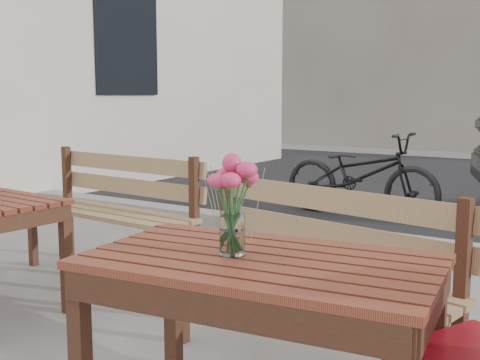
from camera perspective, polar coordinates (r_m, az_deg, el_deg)
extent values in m
cube|color=black|center=(8.78, -10.69, 13.83)|extent=(0.06, 1.20, 1.80)
cube|color=gray|center=(5.10, 20.57, -6.44)|extent=(30.00, 0.25, 0.12)
cube|color=#592117|center=(2.08, 1.99, -7.74)|extent=(1.27, 0.84, 0.03)
cube|color=#331A11|center=(2.69, -6.35, -12.32)|extent=(0.07, 0.07, 0.71)
cube|color=#331A11|center=(2.34, 17.99, -15.90)|extent=(0.07, 0.07, 0.71)
cube|color=olive|center=(2.81, 6.03, -9.05)|extent=(1.50, 0.65, 0.03)
cube|color=olive|center=(2.93, 8.69, -3.50)|extent=(1.44, 0.29, 0.40)
cube|color=#331A11|center=(3.20, -5.61, -11.13)|extent=(0.06, 0.06, 0.48)
cube|color=#331A11|center=(3.36, -1.36, -6.55)|extent=(0.06, 0.06, 0.88)
cube|color=#331A11|center=(2.64, 20.09, -11.12)|extent=(0.06, 0.06, 0.88)
cylinder|color=white|center=(2.09, -0.75, -5.10)|extent=(0.09, 0.09, 0.15)
cylinder|color=#376A32|center=(2.07, -0.75, -3.09)|extent=(0.05, 0.05, 0.30)
cube|color=#331A11|center=(3.73, -16.16, -7.19)|extent=(0.06, 0.06, 0.66)
cube|color=olive|center=(4.37, -12.53, -3.02)|extent=(1.49, 0.49, 0.03)
cube|color=olive|center=(4.47, -10.50, 0.48)|extent=(1.46, 0.13, 0.40)
cube|color=#331A11|center=(4.84, -19.17, -4.93)|extent=(0.06, 0.06, 0.48)
cube|color=#331A11|center=(3.83, -7.73, -7.91)|extent=(0.06, 0.06, 0.48)
cube|color=#331A11|center=(4.99, -16.10, -2.03)|extent=(0.06, 0.06, 0.89)
cube|color=#331A11|center=(4.02, -4.44, -4.11)|extent=(0.06, 0.06, 0.89)
imported|color=black|center=(6.51, 11.33, 0.52)|extent=(1.76, 0.68, 0.91)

